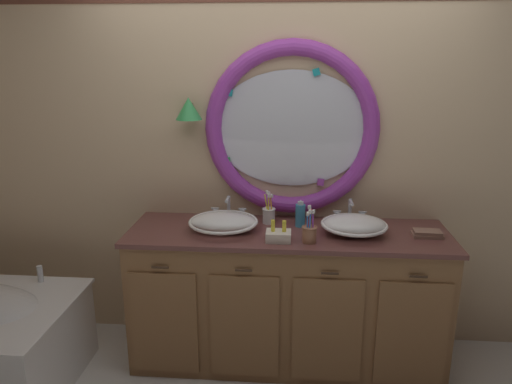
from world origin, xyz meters
name	(u,v)px	position (x,y,z in m)	size (l,w,h in m)	color
ground_plane	(273,380)	(0.00, 0.00, 0.00)	(14.00, 14.00, 0.00)	silver
back_wall_assembly	(280,155)	(0.01, 0.58, 1.32)	(6.40, 0.26, 2.60)	#D6B78E
vanity_counter	(287,296)	(0.07, 0.26, 0.45)	(2.00, 0.63, 0.91)	olive
sink_basin_left	(223,222)	(-0.33, 0.23, 0.96)	(0.44, 0.44, 0.11)	white
sink_basin_right	(354,225)	(0.48, 0.23, 0.97)	(0.40, 0.40, 0.12)	white
faucet_set_left	(229,210)	(-0.33, 0.47, 0.97)	(0.24, 0.12, 0.16)	silver
faucet_set_right	(350,213)	(0.48, 0.47, 0.96)	(0.22, 0.12, 0.16)	silver
toothbrush_holder_left	(269,214)	(-0.06, 0.39, 0.96)	(0.09, 0.09, 0.22)	white
toothbrush_holder_right	(309,233)	(0.20, 0.08, 0.96)	(0.09, 0.09, 0.22)	#996647
soap_dispenser	(300,215)	(0.15, 0.35, 0.98)	(0.06, 0.07, 0.18)	#388EBC
folded_hand_towel	(427,234)	(0.92, 0.23, 0.92)	(0.18, 0.10, 0.04)	#936B56
toiletry_basket	(278,235)	(0.02, 0.08, 0.94)	(0.15, 0.12, 0.13)	beige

